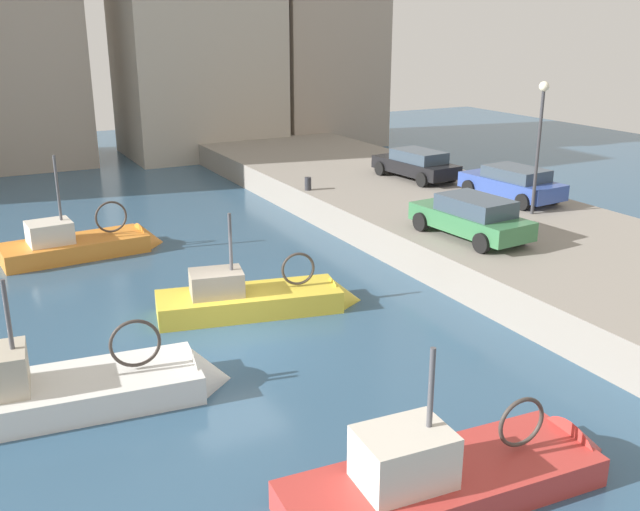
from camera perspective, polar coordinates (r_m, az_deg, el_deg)
water_surface at (r=19.35m, az=-7.15°, el=-6.51°), size 80.00×80.00×0.00m
quay_wall at (r=25.19m, az=18.04°, el=0.10°), size 9.00×56.00×1.20m
fishing_boat_red at (r=13.68m, az=11.18°, el=-17.55°), size 6.74×2.45×3.84m
fishing_boat_yellow at (r=20.93m, az=-4.74°, el=-4.15°), size 6.24×2.87×3.77m
fishing_boat_white at (r=16.87m, az=-18.66°, el=-10.92°), size 7.00×2.78×4.01m
fishing_boat_orange at (r=27.17m, az=-18.16°, el=0.33°), size 5.88×2.27×4.56m
parked_car_black at (r=32.82m, az=7.69°, el=7.26°), size 2.26×4.47×1.32m
parked_car_blue at (r=29.64m, az=15.11°, el=5.63°), size 2.30×4.39×1.34m
parked_car_green at (r=24.04m, az=12.00°, el=3.06°), size 2.23×4.41×1.40m
mooring_bollard_mid at (r=30.42m, az=-0.97°, el=5.76°), size 0.28×0.28×0.55m
quay_streetlamp at (r=27.20m, az=17.19°, el=9.84°), size 0.36×0.36×4.83m
waterfront_building_west_mid at (r=45.98m, az=-10.01°, el=19.12°), size 9.55×7.45×17.87m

